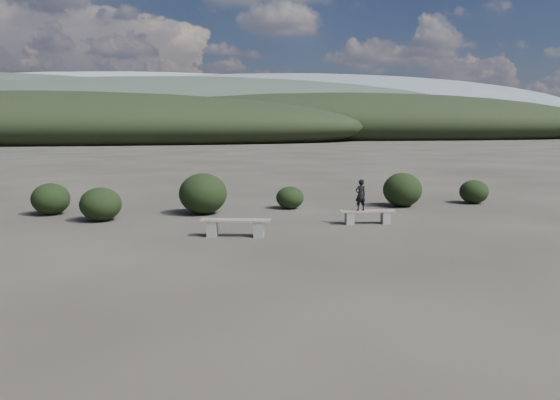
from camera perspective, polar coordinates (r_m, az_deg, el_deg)
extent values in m
plane|color=#302C25|center=(10.30, 7.11, -8.60)|extent=(1200.00, 1200.00, 0.00)
cube|color=gray|center=(14.47, -7.07, -3.00)|extent=(0.33, 0.41, 0.41)
cube|color=gray|center=(14.30, -2.22, -3.07)|extent=(0.33, 0.41, 0.41)
cube|color=gray|center=(14.33, -4.67, -2.13)|extent=(1.88, 0.78, 0.05)
cube|color=gray|center=(16.24, 7.27, -1.91)|extent=(0.25, 0.33, 0.36)
cube|color=gray|center=(16.51, 10.97, -1.83)|extent=(0.25, 0.33, 0.36)
cube|color=gray|center=(16.33, 9.15, -1.16)|extent=(1.66, 0.46, 0.05)
imported|color=black|center=(16.21, 8.41, 0.53)|extent=(0.37, 0.28, 0.93)
ellipsoid|color=black|center=(17.54, -18.24, -0.41)|extent=(1.26, 1.26, 1.03)
ellipsoid|color=black|center=(18.12, -8.05, 0.66)|extent=(1.58, 1.58, 1.35)
ellipsoid|color=black|center=(19.13, 1.05, 0.25)|extent=(0.98, 0.98, 0.78)
ellipsoid|color=black|center=(20.11, 12.67, 1.06)|extent=(1.39, 1.39, 1.22)
ellipsoid|color=black|center=(21.68, 19.61, 0.83)|extent=(1.06, 1.06, 0.89)
ellipsoid|color=black|center=(19.35, -22.83, 0.11)|extent=(1.22, 1.22, 1.04)
ellipsoid|color=black|center=(101.88, -22.37, 7.08)|extent=(110.00, 40.00, 12.00)
ellipsoid|color=black|center=(125.32, 8.01, 7.81)|extent=(120.00, 44.00, 14.00)
ellipsoid|color=#323D31|center=(169.49, -8.78, 8.52)|extent=(190.00, 64.00, 24.00)
ellipsoid|color=slate|center=(318.00, 3.64, 9.01)|extent=(340.00, 110.00, 44.00)
ellipsoid|color=gray|center=(410.46, -13.61, 8.90)|extent=(460.00, 140.00, 56.00)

